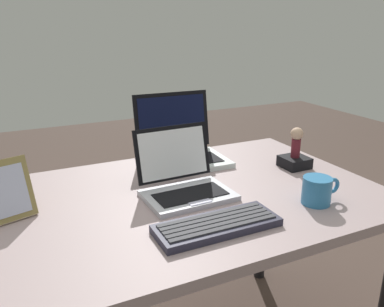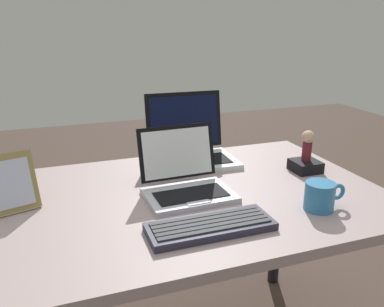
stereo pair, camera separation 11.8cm
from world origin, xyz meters
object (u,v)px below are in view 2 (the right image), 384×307
(laptop_front, at_px, (186,182))
(photo_frame, at_px, (10,184))
(laptop_rear, at_px, (191,148))
(coffee_mug, at_px, (320,196))
(figurine_stand, at_px, (305,166))
(figurine, at_px, (308,143))
(external_keyboard, at_px, (210,226))

(laptop_front, height_order, photo_frame, laptop_front)
(laptop_rear, distance_m, coffee_mug, 0.58)
(figurine_stand, distance_m, figurine, 0.09)
(laptop_rear, height_order, photo_frame, laptop_rear)
(laptop_rear, distance_m, photo_frame, 0.68)
(photo_frame, height_order, figurine, photo_frame)
(laptop_front, bearing_deg, coffee_mug, -35.09)
(coffee_mug, bearing_deg, external_keyboard, -178.78)
(external_keyboard, height_order, coffee_mug, coffee_mug)
(laptop_rear, relative_size, figurine, 2.89)
(laptop_front, distance_m, photo_frame, 0.53)
(photo_frame, bearing_deg, figurine_stand, -0.80)
(figurine_stand, bearing_deg, coffee_mug, -117.43)
(external_keyboard, height_order, figurine, figurine)
(external_keyboard, xyz_separation_m, photo_frame, (-0.51, 0.30, 0.07))
(laptop_front, xyz_separation_m, photo_frame, (-0.52, 0.06, 0.04))
(laptop_rear, height_order, coffee_mug, laptop_rear)
(external_keyboard, relative_size, photo_frame, 1.99)
(laptop_front, xyz_separation_m, external_keyboard, (-0.01, -0.25, -0.03))
(photo_frame, bearing_deg, laptop_rear, 20.14)
(laptop_rear, relative_size, figurine_stand, 3.42)
(laptop_front, height_order, coffee_mug, laptop_front)
(laptop_front, relative_size, figurine, 2.42)
(photo_frame, bearing_deg, laptop_front, -6.23)
(figurine, bearing_deg, photo_frame, 179.20)
(figurine_stand, xyz_separation_m, figurine, (0.00, 0.00, 0.09))
(laptop_front, xyz_separation_m, figurine, (0.49, 0.04, 0.07))
(external_keyboard, bearing_deg, figurine_stand, 30.04)
(laptop_rear, xyz_separation_m, figurine, (0.37, -0.25, 0.05))
(figurine, distance_m, coffee_mug, 0.32)
(figurine, height_order, coffee_mug, figurine)
(laptop_rear, distance_m, external_keyboard, 0.56)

